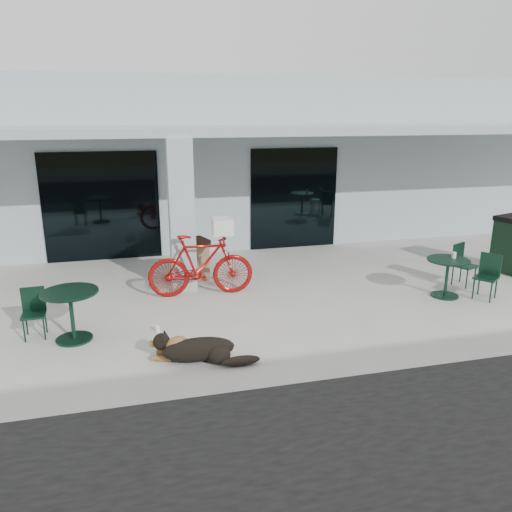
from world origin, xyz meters
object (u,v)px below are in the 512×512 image
object	(u,v)px
cafe_chair_far_b	(486,277)
cafe_table_near	(72,316)
trash_receptacle	(195,260)
bicycle	(201,265)
dog	(199,348)
cafe_table_far	(447,278)
cafe_chair_near	(34,314)
cafe_chair_far_a	(465,265)

from	to	relation	value
cafe_chair_far_b	cafe_table_near	bearing A→B (deg)	-125.41
cafe_table_near	trash_receptacle	size ratio (longest dim) A/B	0.97
bicycle	dog	world-z (taller)	bicycle
trash_receptacle	cafe_table_far	bearing A→B (deg)	-25.46
cafe_table_far	cafe_chair_far_b	distance (m)	0.75
cafe_chair_near	trash_receptacle	xyz separation A→B (m)	(2.95, 2.32, 0.05)
dog	cafe_table_far	distance (m)	5.45
dog	bicycle	bearing A→B (deg)	101.83
dog	cafe_table_near	size ratio (longest dim) A/B	1.39
cafe_chair_near	cafe_chair_far_b	bearing A→B (deg)	-4.67
dog	cafe_chair_far_b	size ratio (longest dim) A/B	1.39
dog	cafe_chair_far_a	bearing A→B (deg)	39.37
bicycle	cafe_table_far	xyz separation A→B (m)	(4.79, -1.28, -0.25)
bicycle	cafe_chair_far_b	size ratio (longest dim) A/B	2.35
cafe_table_near	cafe_chair_near	xyz separation A→B (m)	(-0.62, 0.26, -0.01)
cafe_table_near	cafe_chair_near	world-z (taller)	cafe_table_near
cafe_table_far	dog	bearing A→B (deg)	-163.77
bicycle	cafe_table_far	world-z (taller)	bicycle
cafe_chair_far_a	bicycle	bearing A→B (deg)	147.91
cafe_table_far	cafe_chair_far_b	world-z (taller)	cafe_chair_far_b
cafe_table_near	trash_receptacle	bearing A→B (deg)	47.92
cafe_table_near	cafe_chair_far_b	size ratio (longest dim) A/B	1.00
dog	cafe_chair_far_a	size ratio (longest dim) A/B	1.40
cafe_table_near	trash_receptacle	distance (m)	3.48
cafe_table_far	trash_receptacle	bearing A→B (deg)	154.54
cafe_chair_far_a	cafe_table_far	bearing A→B (deg)	-171.26
bicycle	trash_receptacle	world-z (taller)	bicycle
cafe_chair_near	cafe_table_near	bearing A→B (deg)	-25.32
cafe_table_far	cafe_chair_far_a	xyz separation A→B (m)	(0.79, 0.51, 0.06)
cafe_chair_near	cafe_chair_far_b	size ratio (longest dim) A/B	0.92
cafe_chair_near	trash_receptacle	size ratio (longest dim) A/B	0.89
cafe_chair_near	cafe_chair_far_b	world-z (taller)	cafe_chair_far_b
cafe_chair_near	cafe_chair_far_a	size ratio (longest dim) A/B	0.92
cafe_table_far	cafe_chair_far_a	world-z (taller)	cafe_chair_far_a
bicycle	cafe_chair_far_a	distance (m)	5.63
dog	trash_receptacle	size ratio (longest dim) A/B	1.35
bicycle	cafe_chair_far_a	bearing A→B (deg)	-95.02
dog	cafe_table_near	world-z (taller)	cafe_table_near
dog	cafe_chair_far_b	xyz separation A→B (m)	(5.91, 1.22, 0.24)
cafe_chair_near	cafe_table_far	xyz separation A→B (m)	(7.74, 0.05, -0.02)
cafe_table_near	bicycle	bearing A→B (deg)	34.21
cafe_chair_far_a	cafe_chair_near	bearing A→B (deg)	159.49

